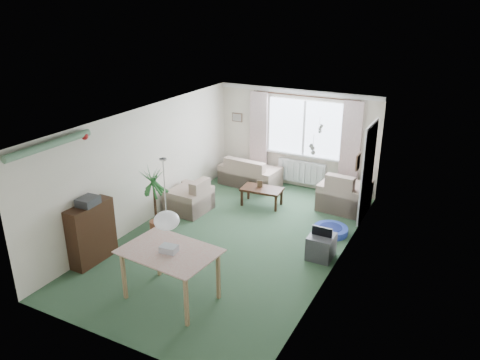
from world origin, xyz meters
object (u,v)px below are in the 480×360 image
at_px(coffee_table, 262,197).
at_px(bookshelf, 92,233).
at_px(armchair_corner, 345,190).
at_px(houseplant, 155,201).
at_px(sofa, 250,171).
at_px(dining_table, 171,275).
at_px(pet_bed, 331,230).
at_px(armchair_left, 189,194).
at_px(tv_cube, 321,247).

height_order(coffee_table, bookshelf, bookshelf).
relative_size(armchair_corner, houseplant, 0.72).
bearing_deg(sofa, coffee_table, 132.92).
distance_m(sofa, dining_table, 4.92).
xyz_separation_m(sofa, coffee_table, (0.77, -0.98, -0.16)).
bearing_deg(coffee_table, sofa, 128.17).
bearing_deg(houseplant, pet_bed, 26.74).
bearing_deg(pet_bed, armchair_corner, 94.84).
distance_m(sofa, pet_bed, 3.04).
relative_size(armchair_corner, coffee_table, 1.10).
height_order(bookshelf, pet_bed, bookshelf).
bearing_deg(coffee_table, bookshelf, -114.71).
xyz_separation_m(armchair_left, tv_cube, (3.20, -0.59, -0.16)).
distance_m(armchair_left, bookshelf, 2.57).
bearing_deg(pet_bed, sofa, 148.02).
height_order(houseplant, tv_cube, houseplant).
bearing_deg(sofa, armchair_corner, 177.73).
bearing_deg(armchair_corner, sofa, -3.02).
relative_size(coffee_table, pet_bed, 1.33).
height_order(armchair_corner, armchair_left, armchair_corner).
distance_m(armchair_corner, tv_cube, 2.29).
relative_size(sofa, dining_table, 1.10).
bearing_deg(dining_table, coffee_table, 93.73).
bearing_deg(sofa, dining_table, 106.73).
bearing_deg(houseplant, sofa, 80.73).
height_order(armchair_left, tv_cube, armchair_left).
relative_size(tv_cube, pet_bed, 0.71).
bearing_deg(houseplant, bookshelf, -104.04).
bearing_deg(armchair_corner, houseplant, 47.83).
distance_m(armchair_corner, bookshelf, 5.37).
height_order(coffee_table, pet_bed, coffee_table).
height_order(houseplant, dining_table, houseplant).
xyz_separation_m(sofa, dining_table, (1.02, -4.82, 0.05)).
bearing_deg(bookshelf, houseplant, 76.87).
relative_size(bookshelf, dining_table, 0.83).
distance_m(armchair_left, coffee_table, 1.64).
bearing_deg(bookshelf, armchair_left, 83.29).
xyz_separation_m(armchair_corner, tv_cube, (0.22, -2.27, -0.22)).
bearing_deg(tv_cube, armchair_corner, 96.01).
xyz_separation_m(bookshelf, houseplant, (0.34, 1.37, 0.14)).
bearing_deg(dining_table, pet_bed, 64.31).
distance_m(sofa, coffee_table, 1.26).
height_order(dining_table, tv_cube, dining_table).
distance_m(bookshelf, houseplant, 1.42).
bearing_deg(tv_cube, armchair_left, 169.92).
relative_size(armchair_corner, bookshelf, 0.91).
height_order(armchair_left, bookshelf, bookshelf).
relative_size(armchair_left, pet_bed, 1.26).
bearing_deg(coffee_table, tv_cube, -39.78).
height_order(armchair_corner, houseplant, houseplant).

